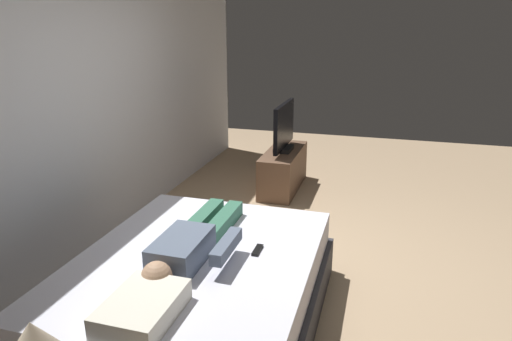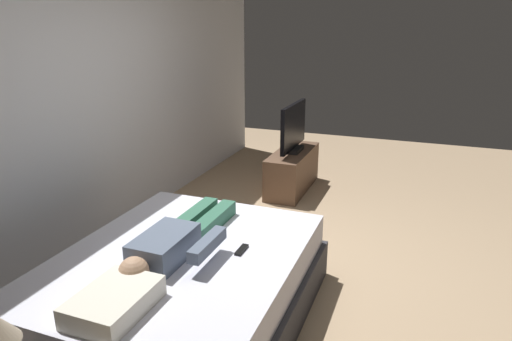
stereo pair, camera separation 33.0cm
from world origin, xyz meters
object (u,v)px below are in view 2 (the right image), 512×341
at_px(remote, 242,250).
at_px(tv_stand, 292,171).
at_px(pillow, 114,302).
at_px(bed, 182,289).
at_px(person, 177,240).
at_px(tv, 293,129).

relative_size(remote, tv_stand, 0.14).
xyz_separation_m(pillow, tv_stand, (3.51, 0.06, -0.35)).
distance_m(bed, remote, 0.50).
distance_m(bed, pillow, 0.76).
xyz_separation_m(person, remote, (0.15, -0.40, -0.07)).
distance_m(bed, tv_stand, 2.83).
bearing_deg(remote, bed, 115.87).
xyz_separation_m(person, tv_stand, (2.80, 0.02, -0.37)).
bearing_deg(pillow, tv_stand, 0.93).
relative_size(remote, tv, 0.17).
bearing_deg(person, bed, -130.67).
relative_size(person, remote, 8.40).
distance_m(pillow, person, 0.71).
bearing_deg(tv_stand, bed, -178.85).
height_order(remote, tv_stand, remote).
bearing_deg(tv_stand, remote, -170.83).
bearing_deg(tv, person, -179.52).
bearing_deg(bed, pillow, -180.00).
bearing_deg(bed, remote, -64.13).
bearing_deg(bed, tv, 1.15).
bearing_deg(tv, pillow, -179.07).
bearing_deg(person, remote, -69.53).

